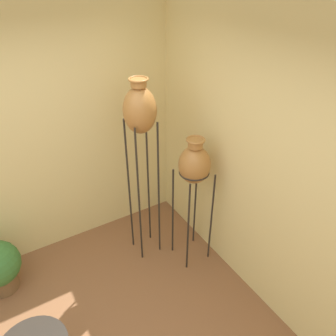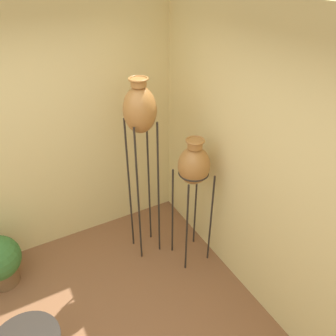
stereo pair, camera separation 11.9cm
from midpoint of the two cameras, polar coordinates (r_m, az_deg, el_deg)
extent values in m
cube|color=beige|center=(3.57, -27.17, 3.03)|extent=(7.57, 0.06, 2.70)
cube|color=beige|center=(2.80, 18.10, -2.79)|extent=(0.06, 7.57, 2.70)
cylinder|color=#28231E|center=(3.37, -6.07, -5.72)|extent=(0.02, 0.02, 1.64)
cylinder|color=#28231E|center=(3.45, -2.61, -4.52)|extent=(0.02, 0.02, 1.64)
cylinder|color=#28231E|center=(3.55, -7.73, -3.73)|extent=(0.02, 0.02, 1.64)
cylinder|color=#28231E|center=(3.62, -4.40, -2.63)|extent=(0.02, 0.02, 1.64)
torus|color=#28231E|center=(3.08, -5.95, 8.20)|extent=(0.24, 0.24, 0.02)
ellipsoid|color=#A87038|center=(3.05, -6.05, 9.93)|extent=(0.31, 0.31, 0.45)
cylinder|color=#A87038|center=(2.96, -6.34, 14.52)|extent=(0.14, 0.14, 0.07)
torus|color=#A87038|center=(2.95, -6.38, 15.13)|extent=(0.18, 0.18, 0.02)
cylinder|color=#28231E|center=(3.41, 2.53, -10.62)|extent=(0.02, 0.02, 1.13)
cylinder|color=#28231E|center=(3.55, 6.59, -8.86)|extent=(0.02, 0.02, 1.13)
cylinder|color=#28231E|center=(3.60, -0.11, -7.87)|extent=(0.02, 0.02, 1.13)
cylinder|color=#28231E|center=(3.73, 3.83, -6.32)|extent=(0.02, 0.02, 1.13)
torus|color=#28231E|center=(3.23, 3.51, -0.76)|extent=(0.30, 0.30, 0.02)
ellipsoid|color=#A87038|center=(3.18, 3.56, 0.56)|extent=(0.32, 0.32, 0.39)
cylinder|color=#A87038|center=(3.07, 3.71, 4.28)|extent=(0.14, 0.14, 0.08)
torus|color=#A87038|center=(3.05, 3.73, 4.93)|extent=(0.18, 0.18, 0.02)
cylinder|color=brown|center=(3.98, -27.52, -17.12)|extent=(0.28, 0.28, 0.18)
torus|color=brown|center=(3.92, -27.87, -16.23)|extent=(0.31, 0.31, 0.02)
camera|label=1|loc=(0.06, -91.04, -0.66)|focal=35.00mm
camera|label=2|loc=(0.06, 88.96, 0.66)|focal=35.00mm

